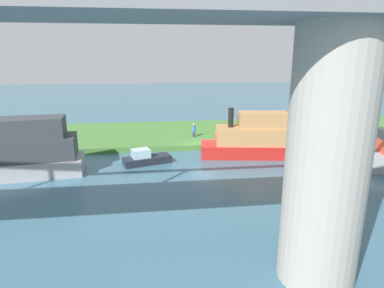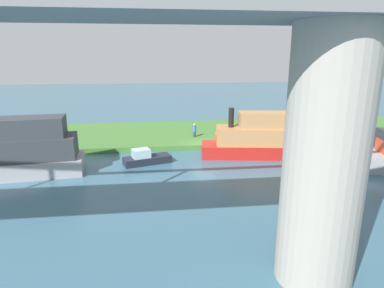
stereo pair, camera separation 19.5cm
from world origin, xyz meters
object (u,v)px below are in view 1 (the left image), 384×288
(mooring_post, at_px, (223,137))
(bridge_pylon, at_px, (327,162))
(motorboat_red, at_px, (146,158))
(houseboat_blue, at_px, (253,139))
(person_on_bank, at_px, (194,130))
(pontoon_yellow, at_px, (20,153))

(mooring_post, bearing_deg, bridge_pylon, 88.56)
(bridge_pylon, distance_m, motorboat_red, 17.16)
(bridge_pylon, relative_size, mooring_post, 8.79)
(houseboat_blue, relative_size, motorboat_red, 2.13)
(person_on_bank, relative_size, houseboat_blue, 0.16)
(bridge_pylon, relative_size, pontoon_yellow, 1.01)
(person_on_bank, relative_size, motorboat_red, 0.34)
(houseboat_blue, distance_m, motorboat_red, 9.41)
(bridge_pylon, xyz_separation_m, houseboat_blue, (-2.48, -16.16, -3.23))
(bridge_pylon, distance_m, pontoon_yellow, 21.00)
(person_on_bank, height_order, pontoon_yellow, pontoon_yellow)
(pontoon_yellow, bearing_deg, person_on_bank, -149.17)
(bridge_pylon, height_order, mooring_post, bridge_pylon)
(bridge_pylon, xyz_separation_m, motorboat_red, (6.81, -15.13, -4.36))
(mooring_post, distance_m, motorboat_red, 8.25)
(person_on_bank, height_order, motorboat_red, person_on_bank)
(houseboat_blue, bearing_deg, mooring_post, -54.53)
(person_on_bank, distance_m, motorboat_red, 8.26)
(person_on_bank, bearing_deg, bridge_pylon, 95.13)
(mooring_post, xyz_separation_m, pontoon_yellow, (16.24, 5.43, 0.69))
(mooring_post, height_order, houseboat_blue, houseboat_blue)
(bridge_pylon, relative_size, motorboat_red, 2.37)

